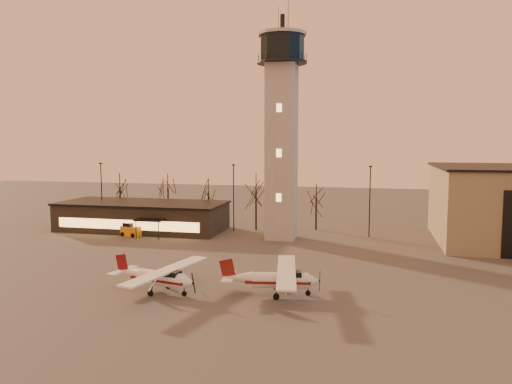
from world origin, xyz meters
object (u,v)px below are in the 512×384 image
terminal (142,216)px  cessna_rear (163,281)px  cessna_front (282,283)px  control_tower (282,121)px  service_cart (131,231)px

terminal → cessna_rear: bearing=-61.0°
terminal → cessna_rear: 33.32m
cessna_front → control_tower: bearing=90.9°
terminal → cessna_front: 38.19m
cessna_front → service_cart: bearing=129.8°
cessna_rear → service_cart: (-15.48, 24.17, -0.35)m
terminal → cessna_rear: terminal is taller
control_tower → cessna_front: size_ratio=2.75×
control_tower → cessna_front: 29.95m
control_tower → terminal: size_ratio=1.28×
control_tower → terminal: 26.24m
control_tower → service_cart: bearing=-172.1°
terminal → service_cart: size_ratio=7.59×
control_tower → cessna_front: control_tower is taller
service_cart → cessna_front: bearing=-23.2°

